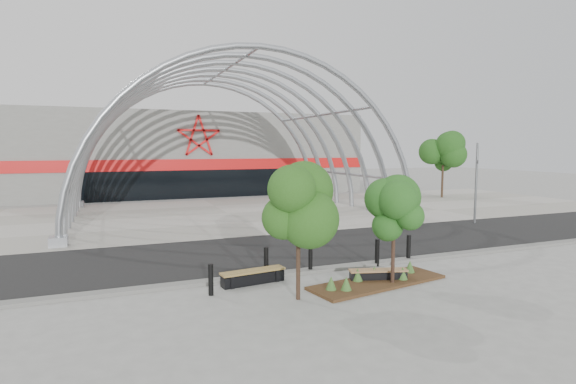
% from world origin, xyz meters
% --- Properties ---
extents(ground, '(140.00, 140.00, 0.00)m').
position_xyz_m(ground, '(0.00, 0.00, 0.00)').
color(ground, gray).
rests_on(ground, ground).
extents(road, '(140.00, 7.00, 0.02)m').
position_xyz_m(road, '(0.00, 3.50, 0.01)').
color(road, black).
rests_on(road, ground).
extents(forecourt, '(60.00, 17.00, 0.04)m').
position_xyz_m(forecourt, '(0.00, 15.50, 0.02)').
color(forecourt, '#9F9B90').
rests_on(forecourt, ground).
extents(kerb, '(60.00, 0.50, 0.12)m').
position_xyz_m(kerb, '(0.00, -0.25, 0.06)').
color(kerb, slate).
rests_on(kerb, ground).
extents(arena_building, '(34.00, 15.24, 8.00)m').
position_xyz_m(arena_building, '(0.00, 33.45, 3.99)').
color(arena_building, slate).
rests_on(arena_building, ground).
extents(vault_canopy, '(20.80, 15.80, 20.36)m').
position_xyz_m(vault_canopy, '(0.00, 15.50, 0.02)').
color(vault_canopy, '#A0A5AA').
rests_on(vault_canopy, ground).
extents(planting_bed, '(5.24, 2.40, 0.53)m').
position_xyz_m(planting_bed, '(0.70, -2.40, 0.13)').
color(planting_bed, '#3B2A18').
rests_on(planting_bed, ground).
extents(signal_pole, '(0.14, 0.69, 4.94)m').
position_xyz_m(signal_pole, '(13.16, 5.92, 2.58)').
color(signal_pole, slate).
rests_on(signal_pole, ground).
extents(street_tree_0, '(1.81, 1.81, 4.13)m').
position_xyz_m(street_tree_0, '(-2.40, -2.86, 2.97)').
color(street_tree_0, black).
rests_on(street_tree_0, ground).
extents(street_tree_1, '(1.55, 1.55, 3.68)m').
position_xyz_m(street_tree_1, '(1.14, -2.72, 2.64)').
color(street_tree_1, black).
rests_on(street_tree_1, ground).
extents(bench_0, '(2.31, 0.76, 0.48)m').
position_xyz_m(bench_0, '(-3.21, -0.82, 0.23)').
color(bench_0, black).
rests_on(bench_0, ground).
extents(bench_1, '(2.07, 0.99, 0.43)m').
position_xyz_m(bench_1, '(0.92, -2.19, 0.21)').
color(bench_1, black).
rests_on(bench_1, ground).
extents(bollard_0, '(0.16, 0.16, 1.01)m').
position_xyz_m(bollard_0, '(-4.81, -1.49, 0.50)').
color(bollard_0, black).
rests_on(bollard_0, ground).
extents(bollard_1, '(0.17, 0.17, 1.05)m').
position_xyz_m(bollard_1, '(-2.47, -0.05, 0.52)').
color(bollard_1, black).
rests_on(bollard_1, ground).
extents(bollard_2, '(0.15, 0.15, 0.95)m').
position_xyz_m(bollard_2, '(-0.80, -0.27, 0.48)').
color(bollard_2, black).
rests_on(bollard_2, ground).
extents(bollard_3, '(0.17, 0.17, 1.07)m').
position_xyz_m(bollard_3, '(2.01, -0.43, 0.54)').
color(bollard_3, black).
rests_on(bollard_3, ground).
extents(bollard_4, '(0.17, 0.17, 1.08)m').
position_xyz_m(bollard_4, '(3.66, -0.22, 0.54)').
color(bollard_4, black).
rests_on(bollard_4, ground).
extents(bg_tree_1, '(2.70, 2.70, 5.91)m').
position_xyz_m(bg_tree_1, '(21.00, 18.00, 4.25)').
color(bg_tree_1, black).
rests_on(bg_tree_1, ground).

